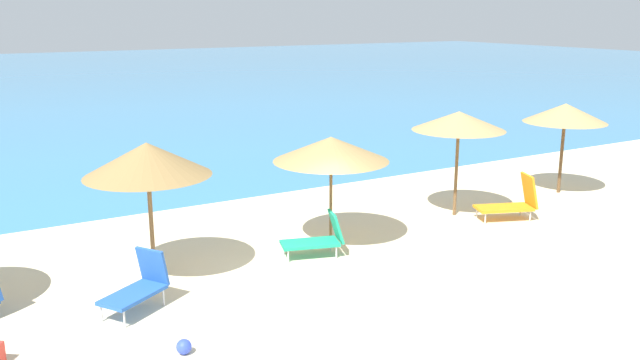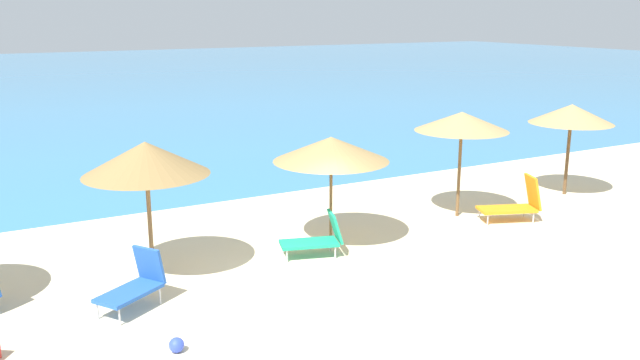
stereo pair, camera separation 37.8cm
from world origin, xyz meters
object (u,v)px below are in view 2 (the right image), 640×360
object	(u,v)px
beach_umbrella_5	(571,114)
lounge_chair_2	(317,238)
beach_umbrella_3	(331,149)
beach_umbrella_4	(462,122)
beach_umbrella_2	(146,158)
lounge_chair_3	(136,283)
beach_ball	(176,345)
lounge_chair_0	(516,203)

from	to	relation	value
beach_umbrella_5	lounge_chair_2	bearing A→B (deg)	-173.50
beach_umbrella_5	lounge_chair_2	distance (m)	9.38
beach_umbrella_3	beach_umbrella_4	size ratio (longest dim) A/B	0.95
beach_umbrella_5	lounge_chair_2	xyz separation A→B (m)	(-9.10, -1.04, -2.01)
beach_umbrella_5	beach_umbrella_2	bearing A→B (deg)	-178.02
beach_umbrella_2	lounge_chair_3	size ratio (longest dim) A/B	2.02
lounge_chair_2	beach_umbrella_3	bearing A→B (deg)	-33.53
beach_umbrella_4	lounge_chair_2	size ratio (longest dim) A/B	1.90
beach_umbrella_2	beach_umbrella_5	distance (m)	12.69
lounge_chair_2	beach_ball	size ratio (longest dim) A/B	5.90
beach_umbrella_3	beach_umbrella_4	bearing A→B (deg)	4.20
lounge_chair_2	lounge_chair_0	bearing A→B (deg)	-75.34
beach_umbrella_5	lounge_chair_2	world-z (taller)	beach_umbrella_5
beach_umbrella_4	beach_umbrella_5	world-z (taller)	beach_umbrella_4
beach_umbrella_4	lounge_chair_3	distance (m)	9.41
beach_umbrella_2	beach_umbrella_3	world-z (taller)	beach_umbrella_2
lounge_chair_3	beach_ball	world-z (taller)	lounge_chair_3
beach_umbrella_3	beach_umbrella_5	world-z (taller)	beach_umbrella_5
lounge_chair_3	lounge_chair_2	bearing A→B (deg)	-111.94
beach_umbrella_2	beach_umbrella_4	distance (m)	8.36
beach_umbrella_3	lounge_chair_3	world-z (taller)	beach_umbrella_3
beach_umbrella_2	beach_umbrella_5	size ratio (longest dim) A/B	1.05
beach_umbrella_3	lounge_chair_0	xyz separation A→B (m)	(5.16, -0.77, -1.83)
beach_umbrella_4	beach_umbrella_2	bearing A→B (deg)	-178.20
beach_umbrella_2	lounge_chair_0	xyz separation A→B (m)	(9.41, -0.81, -2.05)
lounge_chair_3	beach_ball	xyz separation A→B (m)	(0.14, -2.01, -0.36)
lounge_chair_0	beach_umbrella_4	bearing A→B (deg)	65.43
beach_umbrella_3	lounge_chair_2	xyz separation A→B (m)	(-0.67, -0.56, -1.88)
beach_umbrella_5	lounge_chair_3	xyz separation A→B (m)	(-13.35, -1.80, -1.95)
beach_umbrella_4	lounge_chair_2	xyz separation A→B (m)	(-4.78, -0.86, -2.15)
lounge_chair_0	beach_ball	distance (m)	10.27
beach_ball	lounge_chair_3	bearing A→B (deg)	93.88
lounge_chair_0	beach_ball	world-z (taller)	lounge_chair_0
lounge_chair_0	beach_ball	bearing A→B (deg)	125.43
lounge_chair_0	beach_ball	size ratio (longest dim) A/B	6.67
beach_umbrella_2	beach_ball	bearing A→B (deg)	-99.05
beach_umbrella_5	beach_umbrella_4	bearing A→B (deg)	-177.66
beach_umbrella_4	lounge_chair_2	bearing A→B (deg)	-169.80
beach_umbrella_2	lounge_chair_2	world-z (taller)	beach_umbrella_2
beach_umbrella_2	lounge_chair_0	bearing A→B (deg)	-4.90
beach_umbrella_2	lounge_chair_2	size ratio (longest dim) A/B	1.92
beach_umbrella_4	lounge_chair_3	bearing A→B (deg)	-169.81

